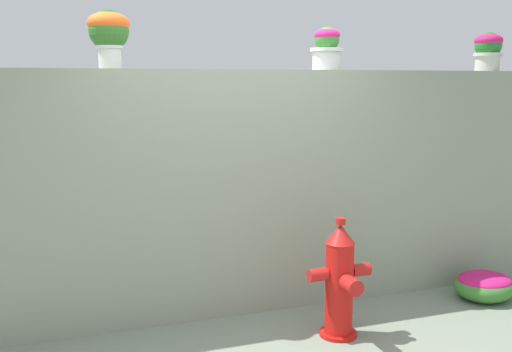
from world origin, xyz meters
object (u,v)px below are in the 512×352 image
object	(u,v)px
fire_hydrant	(340,282)
flower_bush_left	(484,285)
potted_plant_2	(327,47)
potted_plant_1	(109,31)
potted_plant_3	(488,49)

from	to	relation	value
fire_hydrant	flower_bush_left	distance (m)	1.67
potted_plant_2	flower_bush_left	distance (m)	2.59
potted_plant_1	flower_bush_left	size ratio (longest dim) A/B	0.80
flower_bush_left	potted_plant_2	bearing A→B (deg)	158.37
potted_plant_3	flower_bush_left	bearing A→B (deg)	-123.23
potted_plant_3	flower_bush_left	xyz separation A→B (m)	(-0.39, -0.60, -2.15)
potted_plant_3	flower_bush_left	size ratio (longest dim) A/B	0.68
potted_plant_1	fire_hydrant	world-z (taller)	potted_plant_1
flower_bush_left	potted_plant_1	bearing A→B (deg)	169.78
fire_hydrant	flower_bush_left	world-z (taller)	fire_hydrant
potted_plant_1	fire_hydrant	xyz separation A→B (m)	(1.59, -0.84, -1.92)
potted_plant_2	potted_plant_3	xyz separation A→B (m)	(1.77, 0.06, 0.02)
potted_plant_3	flower_bush_left	world-z (taller)	potted_plant_3
potted_plant_1	flower_bush_left	world-z (taller)	potted_plant_1
potted_plant_2	potted_plant_3	bearing A→B (deg)	1.83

